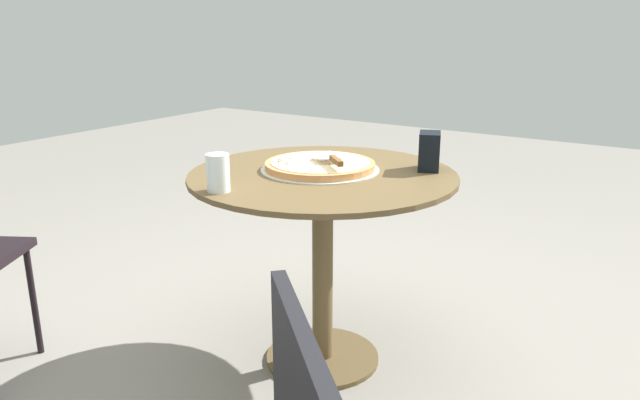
% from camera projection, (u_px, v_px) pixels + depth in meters
% --- Properties ---
extents(ground_plane, '(10.00, 10.00, 0.00)m').
position_uv_depth(ground_plane, '(322.00, 359.00, 2.30)').
color(ground_plane, gray).
extents(patio_table, '(0.93, 0.93, 0.73)m').
position_uv_depth(patio_table, '(323.00, 220.00, 2.14)').
color(patio_table, brown).
rests_on(patio_table, ground).
extents(pizza_on_tray, '(0.42, 0.42, 0.05)m').
position_uv_depth(pizza_on_tray, '(320.00, 166.00, 2.12)').
color(pizza_on_tray, silver).
rests_on(pizza_on_tray, patio_table).
extents(pizza_server, '(0.19, 0.18, 0.02)m').
position_uv_depth(pizza_server, '(332.00, 158.00, 2.06)').
color(pizza_server, silver).
rests_on(pizza_server, pizza_on_tray).
extents(drinking_cup, '(0.07, 0.07, 0.12)m').
position_uv_depth(drinking_cup, '(218.00, 173.00, 1.84)').
color(drinking_cup, white).
rests_on(drinking_cup, patio_table).
extents(napkin_dispenser, '(0.11, 0.13, 0.13)m').
position_uv_depth(napkin_dispenser, '(429.00, 151.00, 2.11)').
color(napkin_dispenser, black).
rests_on(napkin_dispenser, patio_table).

